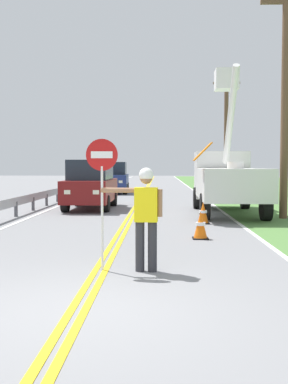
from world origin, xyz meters
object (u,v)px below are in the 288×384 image
object	(u,v)px
utility_pole_mid	(226,131)
traffic_cone_lead	(200,226)
flagger_worker	(146,212)
utility_pole_near	(285,98)
utility_bucket_truck	(226,177)
oncoming_suv_second	(114,177)
traffic_cone_mid	(203,213)
stop_sign_paddle	(102,174)
oncoming_suv_nearest	(91,184)

from	to	relation	value
utility_pole_mid	traffic_cone_lead	bearing A→B (deg)	-99.90
flagger_worker	traffic_cone_lead	distance (m)	3.93
flagger_worker	utility_pole_near	world-z (taller)	utility_pole_near
utility_bucket_truck	utility_pole_near	bearing A→B (deg)	-47.48
flagger_worker	utility_pole_mid	xyz separation A→B (m)	(4.73, 23.38, 3.13)
utility_bucket_truck	utility_pole_near	world-z (taller)	utility_pole_near
oncoming_suv_second	utility_pole_mid	world-z (taller)	utility_pole_mid
traffic_cone_mid	flagger_worker	bearing A→B (deg)	-103.70
utility_bucket_truck	stop_sign_paddle	bearing A→B (deg)	-109.68
oncoming_suv_nearest	traffic_cone_lead	world-z (taller)	oncoming_suv_nearest
utility_bucket_truck	traffic_cone_lead	xyz separation A→B (m)	(-1.59, -6.59, -1.08)
flagger_worker	utility_pole_mid	size ratio (longest dim) A/B	0.23
oncoming_suv_second	utility_pole_near	xyz separation A→B (m)	(7.46, -14.80, 3.17)
utility_pole_near	utility_bucket_truck	bearing A→B (deg)	132.52
traffic_cone_lead	traffic_cone_mid	bearing A→B (deg)	83.40
stop_sign_paddle	utility_pole_mid	world-z (taller)	utility_pole_mid
oncoming_suv_nearest	utility_pole_mid	xyz separation A→B (m)	(7.44, 11.68, 3.12)
flagger_worker	traffic_cone_lead	world-z (taller)	flagger_worker
flagger_worker	stop_sign_paddle	world-z (taller)	stop_sign_paddle
utility_pole_near	traffic_cone_lead	bearing A→B (deg)	-125.38
oncoming_suv_nearest	traffic_cone_mid	distance (m)	6.64
utility_pole_near	utility_pole_mid	distance (m)	15.05
oncoming_suv_nearest	traffic_cone_lead	xyz separation A→B (m)	(4.00, -8.06, -0.72)
utility_pole_mid	utility_bucket_truck	bearing A→B (deg)	-98.02
utility_pole_mid	traffic_cone_mid	xyz separation A→B (m)	(-3.08, -16.63, -3.84)
oncoming_suv_nearest	oncoming_suv_second	world-z (taller)	same
stop_sign_paddle	utility_pole_near	world-z (taller)	utility_pole_near
flagger_worker	utility_bucket_truck	bearing A→B (deg)	74.29
utility_pole_near	traffic_cone_mid	xyz separation A→B (m)	(-2.97, -1.59, -3.89)
utility_bucket_truck	utility_pole_mid	size ratio (longest dim) A/B	0.86
stop_sign_paddle	utility_pole_near	bearing A→B (deg)	57.01
stop_sign_paddle	utility_pole_mid	bearing A→B (deg)	76.75
stop_sign_paddle	utility_bucket_truck	size ratio (longest dim) A/B	0.34
stop_sign_paddle	oncoming_suv_second	bearing A→B (deg)	95.13
utility_pole_near	traffic_cone_mid	size ratio (longest dim) A/B	11.57
flagger_worker	oncoming_suv_nearest	xyz separation A→B (m)	(-2.71, 11.70, 0.01)
utility_bucket_truck	oncoming_suv_nearest	distance (m)	5.79
utility_bucket_truck	traffic_cone_lead	size ratio (longest dim) A/B	9.79
oncoming_suv_second	traffic_cone_mid	bearing A→B (deg)	-74.68
traffic_cone_lead	oncoming_suv_second	bearing A→B (deg)	101.96
flagger_worker	stop_sign_paddle	distance (m)	1.02
oncoming_suv_second	utility_pole_mid	distance (m)	8.19
oncoming_suv_second	utility_pole_near	size ratio (longest dim) A/B	0.58
traffic_cone_mid	stop_sign_paddle	bearing A→B (deg)	-109.79
utility_pole_near	utility_pole_mid	size ratio (longest dim) A/B	1.01
utility_pole_mid	traffic_cone_mid	distance (m)	17.35
traffic_cone_lead	utility_bucket_truck	bearing A→B (deg)	76.42
oncoming_suv_nearest	utility_pole_mid	distance (m)	14.19
traffic_cone_lead	utility_pole_near	bearing A→B (deg)	54.62
traffic_cone_mid	traffic_cone_lead	bearing A→B (deg)	-96.60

